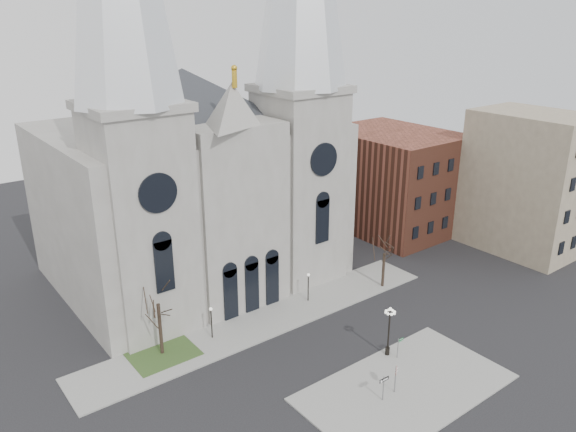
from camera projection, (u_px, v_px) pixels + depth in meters
ground at (339, 373)px, 49.15m from camera, size 160.00×160.00×0.00m
sidewalk_near at (405, 387)px, 47.12m from camera, size 18.00×10.00×0.14m
sidewalk_far at (266, 320)px, 57.31m from camera, size 40.00×6.00×0.14m
grass_patch at (163, 353)px, 51.75m from camera, size 6.00×5.00×0.18m
cathedral at (199, 124)px, 59.76m from camera, size 33.00×26.66×54.00m
bg_building_brick at (391, 180)px, 80.25m from camera, size 14.00×18.00×14.00m
bg_building_tan at (528, 182)px, 72.23m from camera, size 10.00×14.00×18.00m
tree_left at (158, 301)px, 49.85m from camera, size 3.20×3.20×7.50m
tree_right at (385, 251)px, 62.88m from camera, size 3.20×3.20×6.00m
ped_lamp_left at (211, 317)px, 53.46m from camera, size 0.32×0.32×3.26m
ped_lamp_right at (308, 282)px, 60.33m from camera, size 0.32×0.32×3.26m
stop_sign at (396, 373)px, 45.85m from camera, size 0.90×0.29×2.58m
globe_lamp at (389, 325)px, 50.48m from camera, size 1.28×1.28×4.89m
one_way_sign at (384, 384)px, 45.00m from camera, size 0.98×0.10×2.24m
street_name_sign at (399, 346)px, 50.67m from camera, size 0.64×0.08×2.00m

